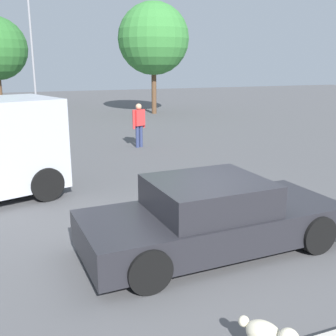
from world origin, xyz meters
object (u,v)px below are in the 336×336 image
(pedestrian, at_px, (139,122))
(light_post_near, at_px, (31,31))
(sedan_foreground, at_px, (212,217))
(dog, at_px, (269,336))

(pedestrian, bearing_deg, light_post_near, 167.93)
(light_post_near, bearing_deg, sedan_foreground, -86.78)
(pedestrian, distance_m, light_post_near, 13.30)
(dog, bearing_deg, pedestrian, 141.77)
(pedestrian, height_order, light_post_near, light_post_near)
(dog, relative_size, light_post_near, 0.09)
(dog, height_order, pedestrian, pedestrian)
(pedestrian, relative_size, light_post_near, 0.22)
(sedan_foreground, height_order, pedestrian, pedestrian)
(sedan_foreground, distance_m, light_post_near, 21.37)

